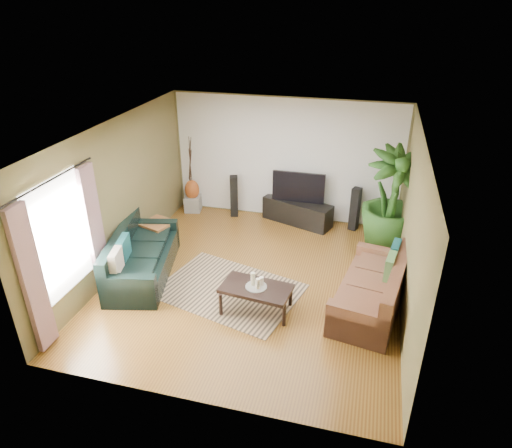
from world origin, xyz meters
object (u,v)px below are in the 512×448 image
(potted_plant, at_px, (391,200))
(pedestal, at_px, (193,203))
(side_table, at_px, (159,235))
(sofa_right, at_px, (371,285))
(speaker_left, at_px, (234,196))
(vase, at_px, (192,190))
(sofa_left, at_px, (142,254))
(coffee_table, at_px, (256,299))
(speaker_right, at_px, (355,209))
(tv_stand, at_px, (297,212))
(television, at_px, (298,187))

(potted_plant, xyz_separation_m, pedestal, (-4.38, 0.57, -0.83))
(side_table, bearing_deg, sofa_right, -12.55)
(speaker_left, relative_size, vase, 2.07)
(vase, distance_m, side_table, 1.82)
(sofa_left, bearing_deg, vase, -10.19)
(coffee_table, xyz_separation_m, side_table, (-2.39, 1.47, 0.06))
(speaker_right, bearing_deg, side_table, -134.75)
(tv_stand, bearing_deg, pedestal, -160.65)
(sofa_left, xyz_separation_m, sofa_right, (3.99, 0.04, 0.00))
(television, xyz_separation_m, speaker_left, (-1.46, 0.00, -0.37))
(television, bearing_deg, coffee_table, -91.50)
(sofa_right, bearing_deg, speaker_left, -120.97)
(speaker_right, bearing_deg, sofa_left, -122.78)
(coffee_table, relative_size, pedestal, 3.04)
(tv_stand, height_order, pedestal, tv_stand)
(tv_stand, bearing_deg, sofa_left, -110.66)
(tv_stand, height_order, speaker_left, speaker_left)
(pedestal, bearing_deg, sofa_left, -86.88)
(side_table, bearing_deg, sofa_left, -80.89)
(sofa_left, distance_m, side_table, 0.98)
(potted_plant, height_order, side_table, potted_plant)
(pedestal, distance_m, side_table, 1.80)
(sofa_right, xyz_separation_m, television, (-1.67, 2.72, 0.42))
(speaker_right, xyz_separation_m, potted_plant, (0.68, -0.57, 0.54))
(tv_stand, distance_m, speaker_right, 1.25)
(speaker_right, bearing_deg, speaker_left, -160.67)
(pedestal, bearing_deg, coffee_table, -53.93)
(television, height_order, speaker_left, television)
(sofa_left, xyz_separation_m, side_table, (-0.15, 0.96, -0.14))
(tv_stand, distance_m, speaker_left, 1.47)
(sofa_right, xyz_separation_m, speaker_right, (-0.44, 2.72, 0.05))
(coffee_table, bearing_deg, potted_plant, 60.39)
(sofa_left, xyz_separation_m, pedestal, (-0.15, 2.76, -0.24))
(sofa_right, bearing_deg, sofa_left, -79.38)
(coffee_table, xyz_separation_m, speaker_left, (-1.37, 3.27, 0.25))
(sofa_right, height_order, pedestal, sofa_right)
(potted_plant, bearing_deg, tv_stand, 163.31)
(pedestal, bearing_deg, vase, 0.00)
(sofa_left, height_order, speaker_left, speaker_left)
(pedestal, bearing_deg, tv_stand, 0.00)
(coffee_table, bearing_deg, pedestal, 132.90)
(sofa_left, distance_m, vase, 2.77)
(coffee_table, xyz_separation_m, speaker_right, (1.32, 3.27, 0.25))
(speaker_right, distance_m, potted_plant, 1.04)
(speaker_right, bearing_deg, vase, -160.67)
(sofa_right, relative_size, coffee_table, 1.85)
(coffee_table, relative_size, vase, 2.38)
(vase, bearing_deg, speaker_right, 0.00)
(coffee_table, height_order, vase, vase)
(speaker_left, bearing_deg, vase, 163.44)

